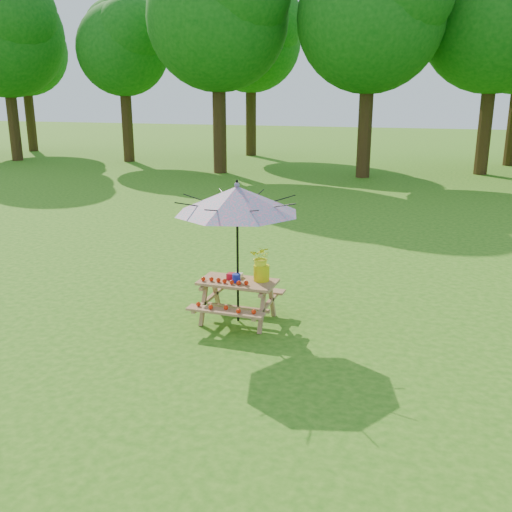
% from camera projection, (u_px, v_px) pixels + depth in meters
% --- Properties ---
extents(ground, '(120.00, 120.00, 0.00)m').
position_uv_depth(ground, '(17.00, 437.00, 6.01)').
color(ground, '#296813').
rests_on(ground, ground).
extents(picnic_table, '(1.20, 1.32, 0.67)m').
position_uv_depth(picnic_table, '(238.00, 301.00, 8.99)').
color(picnic_table, '#915F41').
rests_on(picnic_table, ground).
extents(patio_umbrella, '(2.15, 2.15, 2.25)m').
position_uv_depth(patio_umbrella, '(237.00, 200.00, 8.55)').
color(patio_umbrella, black).
rests_on(patio_umbrella, ground).
extents(produce_bins, '(0.25, 0.35, 0.13)m').
position_uv_depth(produce_bins, '(235.00, 277.00, 8.92)').
color(produce_bins, red).
rests_on(produce_bins, picnic_table).
extents(tomatoes_row, '(0.77, 0.13, 0.07)m').
position_uv_depth(tomatoes_row, '(225.00, 281.00, 8.77)').
color(tomatoes_row, red).
rests_on(tomatoes_row, picnic_table).
extents(flower_bucket, '(0.35, 0.31, 0.56)m').
position_uv_depth(flower_bucket, '(262.00, 262.00, 8.83)').
color(flower_bucket, yellow).
rests_on(flower_bucket, picnic_table).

